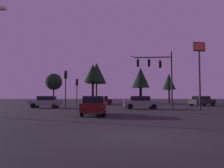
# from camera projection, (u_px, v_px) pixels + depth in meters

# --- Properties ---
(ground_plane) EXTENTS (168.00, 168.00, 0.00)m
(ground_plane) POSITION_uv_depth(u_px,v_px,m) (119.00, 106.00, 32.50)
(ground_plane) COLOR #262326
(ground_plane) RESTS_ON ground
(traffic_signal_mast_arm) EXTENTS (5.28, 0.62, 7.10)m
(traffic_signal_mast_arm) POSITION_uv_depth(u_px,v_px,m) (159.00, 69.00, 26.21)
(traffic_signal_mast_arm) COLOR #232326
(traffic_signal_mast_arm) RESTS_ON ground
(traffic_light_corner_left) EXTENTS (0.30, 0.35, 4.41)m
(traffic_light_corner_left) POSITION_uv_depth(u_px,v_px,m) (66.00, 82.00, 23.93)
(traffic_light_corner_left) COLOR #232326
(traffic_light_corner_left) RESTS_ON ground
(traffic_light_corner_right) EXTENTS (0.31, 0.36, 3.85)m
(traffic_light_corner_right) POSITION_uv_depth(u_px,v_px,m) (77.00, 87.00, 28.48)
(traffic_light_corner_right) COLOR #232326
(traffic_light_corner_right) RESTS_ON ground
(car_nearside_lane) EXTENTS (1.86, 4.06, 1.52)m
(car_nearside_lane) POSITION_uv_depth(u_px,v_px,m) (94.00, 105.00, 16.74)
(car_nearside_lane) COLOR #4C0F0F
(car_nearside_lane) RESTS_ON ground
(car_crossing_left) EXTENTS (4.04, 1.89, 1.52)m
(car_crossing_left) POSITION_uv_depth(u_px,v_px,m) (46.00, 102.00, 26.94)
(car_crossing_left) COLOR gray
(car_crossing_left) RESTS_ON ground
(car_crossing_right) EXTENTS (4.21, 1.91, 1.52)m
(car_crossing_right) POSITION_uv_depth(u_px,v_px,m) (141.00, 102.00, 24.91)
(car_crossing_right) COLOR gray
(car_crossing_right) RESTS_ON ground
(car_far_lane) EXTENTS (4.69, 3.56, 1.52)m
(car_far_lane) POSITION_uv_depth(u_px,v_px,m) (202.00, 101.00, 32.71)
(car_far_lane) COLOR #232328
(car_far_lane) RESTS_ON ground
(car_parked_lot) EXTENTS (4.22, 4.77, 1.52)m
(car_parked_lot) POSITION_uv_depth(u_px,v_px,m) (101.00, 100.00, 37.19)
(car_parked_lot) COLOR #4C0F0F
(car_parked_lot) RESTS_ON ground
(store_sign_illuminated) EXTENTS (1.42, 0.52, 7.53)m
(store_sign_illuminated) POSITION_uv_depth(u_px,v_px,m) (199.00, 60.00, 23.29)
(store_sign_illuminated) COLOR #232326
(store_sign_illuminated) RESTS_ON ground
(tree_behind_sign) EXTENTS (3.78, 3.78, 6.71)m
(tree_behind_sign) POSITION_uv_depth(u_px,v_px,m) (54.00, 82.00, 48.11)
(tree_behind_sign) COLOR black
(tree_behind_sign) RESTS_ON ground
(tree_left_far) EXTENTS (3.12, 3.12, 6.80)m
(tree_left_far) POSITION_uv_depth(u_px,v_px,m) (169.00, 82.00, 49.28)
(tree_left_far) COLOR black
(tree_left_far) RESTS_ON ground
(tree_center_horizon) EXTENTS (3.69, 3.69, 8.23)m
(tree_center_horizon) POSITION_uv_depth(u_px,v_px,m) (93.00, 73.00, 43.86)
(tree_center_horizon) COLOR black
(tree_center_horizon) RESTS_ON ground
(tree_right_cluster) EXTENTS (3.27, 3.27, 6.89)m
(tree_right_cluster) POSITION_uv_depth(u_px,v_px,m) (141.00, 78.00, 39.16)
(tree_right_cluster) COLOR black
(tree_right_cluster) RESTS_ON ground
(tree_lot_edge) EXTENTS (4.73, 4.73, 9.36)m
(tree_lot_edge) POSITION_uv_depth(u_px,v_px,m) (97.00, 73.00, 49.32)
(tree_lot_edge) COLOR black
(tree_lot_edge) RESTS_ON ground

